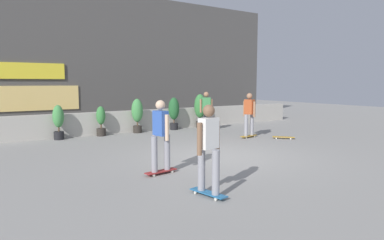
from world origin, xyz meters
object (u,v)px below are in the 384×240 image
object	(u,v)px
potted_plant_4	(200,108)
skateboard_near_camera	(283,137)
skater_far_right	(249,113)
skater_by_wall_left	(209,146)
skater_foreground	(206,109)
skater_by_wall_right	(161,133)
potted_plant_1	(101,121)
potted_plant_0	(58,121)
potted_plant_2	(137,113)
potted_plant_3	(174,111)

from	to	relation	value
potted_plant_4	skateboard_near_camera	world-z (taller)	potted_plant_4
skater_far_right	skater_by_wall_left	bearing A→B (deg)	-138.61
skater_by_wall_left	skater_foreground	world-z (taller)	same
skater_by_wall_right	potted_plant_1	bearing A→B (deg)	83.32
skater_foreground	potted_plant_1	bearing A→B (deg)	164.92
skater_foreground	skater_by_wall_right	bearing A→B (deg)	-133.93
skater_far_right	potted_plant_0	bearing A→B (deg)	150.38
potted_plant_4	skater_by_wall_left	distance (m)	9.87
potted_plant_2	potted_plant_3	distance (m)	1.76
skater_by_wall_right	potted_plant_3	bearing A→B (deg)	57.38
potted_plant_2	potted_plant_3	xyz separation A→B (m)	(1.76, 0.00, 0.01)
potted_plant_0	skater_foreground	xyz separation A→B (m)	(5.85, -1.15, 0.24)
skater_foreground	skater_far_right	bearing A→B (deg)	-82.37
potted_plant_4	potted_plant_2	bearing A→B (deg)	180.00
skater_by_wall_left	skateboard_near_camera	bearing A→B (deg)	31.24
potted_plant_1	potted_plant_4	xyz separation A→B (m)	(4.73, 0.00, 0.30)
potted_plant_4	skater_by_wall_left	bearing A→B (deg)	-123.77
potted_plant_1	skater_by_wall_left	world-z (taller)	skater_by_wall_left
skateboard_near_camera	potted_plant_0	bearing A→B (deg)	147.83
potted_plant_1	potted_plant_3	size ratio (longest dim) A/B	0.82
potted_plant_1	potted_plant_2	bearing A→B (deg)	0.00
potted_plant_2	skateboard_near_camera	xyz separation A→B (m)	(3.91, -4.43, -0.76)
skater_foreground	potted_plant_3	bearing A→B (deg)	129.45
skater_by_wall_right	skater_foreground	xyz separation A→B (m)	(5.00, 5.19, 0.00)
potted_plant_2	skateboard_near_camera	bearing A→B (deg)	-48.62
potted_plant_3	potted_plant_2	bearing A→B (deg)	180.00
potted_plant_2	skateboard_near_camera	world-z (taller)	potted_plant_2
skater_by_wall_right	skater_by_wall_left	bearing A→B (deg)	-90.45
potted_plant_1	potted_plant_3	world-z (taller)	potted_plant_3
skater_foreground	skateboard_near_camera	bearing A→B (deg)	-69.96
potted_plant_0	potted_plant_3	size ratio (longest dim) A/B	0.89
potted_plant_0	skater_by_wall_left	bearing A→B (deg)	-84.19
potted_plant_1	potted_plant_2	world-z (taller)	potted_plant_2
potted_plant_2	skateboard_near_camera	distance (m)	5.96
skater_by_wall_right	skateboard_near_camera	world-z (taller)	skater_by_wall_right
potted_plant_4	skater_far_right	size ratio (longest dim) A/B	0.92
potted_plant_3	skater_far_right	size ratio (longest dim) A/B	0.85
potted_plant_3	skater_by_wall_right	xyz separation A→B (m)	(-4.06, -6.34, 0.11)
skater_by_wall_left	skateboard_near_camera	size ratio (longest dim) A/B	2.32
potted_plant_2	skater_far_right	size ratio (longest dim) A/B	0.84
potted_plant_0	potted_plant_3	distance (m)	4.91
potted_plant_1	skater_by_wall_right	bearing A→B (deg)	-96.68
potted_plant_2	skater_by_wall_right	world-z (taller)	skater_by_wall_right
potted_plant_2	potted_plant_1	bearing A→B (deg)	180.00
potted_plant_1	skater_far_right	distance (m)	5.77
potted_plant_1	skater_by_wall_right	distance (m)	6.39
skater_by_wall_left	potted_plant_0	bearing A→B (deg)	95.81
potted_plant_0	potted_plant_2	distance (m)	3.14
potted_plant_0	potted_plant_3	bearing A→B (deg)	0.00
potted_plant_3	skater_far_right	world-z (taller)	skater_far_right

